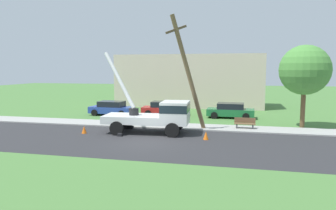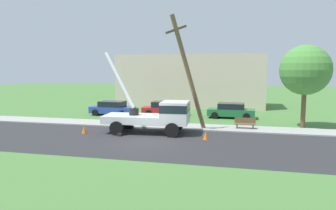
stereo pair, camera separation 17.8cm
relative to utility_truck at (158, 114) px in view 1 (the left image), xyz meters
The scene contains 13 objects.
ground_plane 9.35m from the utility_truck, 90.26° to the left, with size 120.00×120.00×0.00m, color #477538.
road_asphalt 3.09m from the utility_truck, 90.88° to the right, with size 80.00×8.57×0.01m, color #2B2B2D.
sidewalk_strip 3.13m from the utility_truck, 90.86° to the left, with size 80.00×2.57×0.10m, color #9E9E99.
utility_truck is the anchor object (origin of this frame).
leaning_utility_pole 3.80m from the utility_truck, 30.67° to the left, with size 2.72×2.83×8.58m.
traffic_cone_ahead 4.06m from the utility_truck, 19.99° to the right, with size 0.36×0.36×0.56m, color orange.
traffic_cone_behind 5.48m from the utility_truck, 165.97° to the right, with size 0.36×0.36×0.56m, color orange.
parked_sedan_blue 10.29m from the utility_truck, 131.86° to the left, with size 4.46×2.13×1.42m.
parked_sedan_red 8.71m from the utility_truck, 100.47° to the left, with size 4.47×2.13×1.42m.
parked_sedan_green 9.87m from the utility_truck, 59.85° to the left, with size 4.43×2.07×1.42m.
park_bench 6.92m from the utility_truck, 24.89° to the left, with size 1.60×0.45×0.90m.
roadside_tree_near 12.07m from the utility_truck, 23.41° to the left, with size 3.92×3.92×6.55m.
lowrise_building_backdrop 17.73m from the utility_truck, 91.49° to the left, with size 18.00×6.00×6.40m, color beige.
Camera 1 is at (5.85, -19.18, 4.70)m, focal length 33.72 mm.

